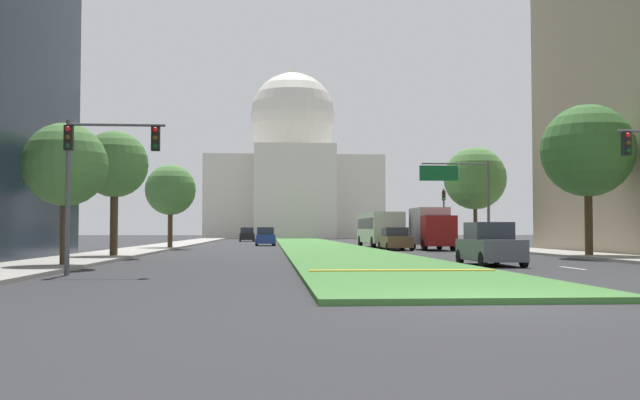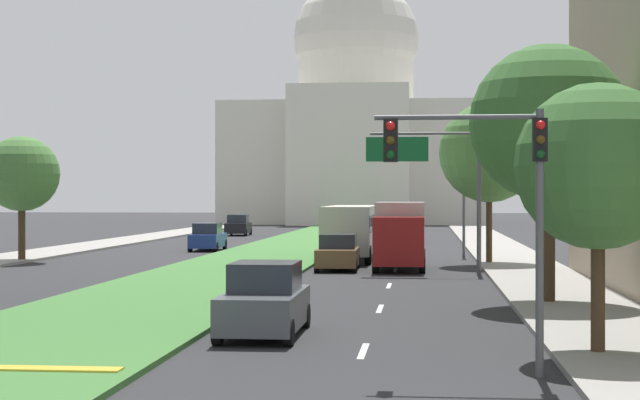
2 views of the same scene
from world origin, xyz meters
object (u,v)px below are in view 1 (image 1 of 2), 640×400
(box_truck_delivery, at_px, (432,228))
(street_tree_left_far, at_px, (170,190))
(overhead_guide_sign, at_px, (463,187))
(street_tree_right_mid, at_px, (588,151))
(street_tree_left_near, at_px, (65,165))
(sedan_far_horizon, at_px, (375,236))
(sedan_lead_stopped, at_px, (490,245))
(sedan_distant, at_px, (265,237))
(street_tree_right_far, at_px, (475,179))
(traffic_light_near_left, at_px, (94,162))
(capitol_building, at_px, (293,174))
(street_tree_left_mid, at_px, (115,165))
(traffic_light_far_right, at_px, (444,210))
(sedan_midblock, at_px, (395,240))
(sedan_very_far, at_px, (247,235))
(city_bus, at_px, (379,227))

(box_truck_delivery, bearing_deg, street_tree_left_far, 169.73)
(overhead_guide_sign, relative_size, street_tree_right_mid, 0.78)
(street_tree_left_near, xyz_separation_m, sedan_far_horizon, (20.39, 55.14, -3.22))
(sedan_lead_stopped, distance_m, sedan_distant, 41.21)
(street_tree_right_far, bearing_deg, traffic_light_near_left, -124.03)
(capitol_building, distance_m, street_tree_right_far, 83.88)
(street_tree_left_mid, relative_size, sedan_distant, 1.54)
(box_truck_delivery, bearing_deg, street_tree_left_near, -129.00)
(capitol_building, relative_size, traffic_light_far_right, 6.30)
(overhead_guide_sign, bearing_deg, street_tree_left_far, 163.70)
(traffic_light_far_right, bearing_deg, street_tree_right_mid, -86.21)
(traffic_light_near_left, height_order, sedan_midblock, traffic_light_near_left)
(street_tree_left_far, bearing_deg, sedan_very_far, 82.65)
(overhead_guide_sign, bearing_deg, capitol_building, 96.09)
(street_tree_left_far, relative_size, sedan_midblock, 1.61)
(street_tree_right_mid, bearing_deg, sedan_very_far, 109.49)
(overhead_guide_sign, distance_m, street_tree_right_mid, 13.69)
(capitol_building, distance_m, street_tree_left_near, 112.43)
(sedan_far_horizon, bearing_deg, street_tree_left_mid, -114.81)
(traffic_light_near_left, relative_size, street_tree_left_far, 0.78)
(sedan_midblock, relative_size, sedan_very_far, 0.92)
(traffic_light_far_right, xyz_separation_m, street_tree_right_mid, (1.72, -25.99, 2.51))
(street_tree_right_far, distance_m, box_truck_delivery, 6.96)
(street_tree_left_near, bearing_deg, traffic_light_near_left, -64.56)
(traffic_light_far_right, distance_m, street_tree_right_mid, 26.17)
(traffic_light_near_left, relative_size, street_tree_left_near, 0.90)
(traffic_light_far_right, bearing_deg, street_tree_left_near, -123.99)
(street_tree_left_near, height_order, street_tree_left_mid, street_tree_left_mid)
(sedan_midblock, height_order, sedan_distant, sedan_distant)
(traffic_light_far_right, distance_m, sedan_lead_stopped, 34.66)
(street_tree_right_far, bearing_deg, sedan_midblock, -149.05)
(traffic_light_far_right, xyz_separation_m, overhead_guide_sign, (-1.65, -12.78, 1.31))
(sedan_midblock, bearing_deg, sedan_far_horizon, 84.48)
(overhead_guide_sign, xyz_separation_m, street_tree_right_mid, (3.38, -13.21, 1.20))
(street_tree_left_mid, xyz_separation_m, sedan_midblock, (17.67, 13.85, -4.22))
(traffic_light_far_right, xyz_separation_m, street_tree_left_mid, (-23.95, -24.67, 1.70))
(street_tree_right_far, relative_size, city_bus, 0.75)
(overhead_guide_sign, height_order, street_tree_left_near, overhead_guide_sign)
(street_tree_right_far, distance_m, city_bus, 9.12)
(street_tree_left_near, height_order, sedan_lead_stopped, street_tree_left_near)
(traffic_light_near_left, distance_m, overhead_guide_sign, 33.51)
(sedan_lead_stopped, distance_m, sedan_very_far, 66.40)
(traffic_light_far_right, xyz_separation_m, sedan_midblock, (-6.28, -10.82, -2.52))
(street_tree_right_mid, height_order, box_truck_delivery, street_tree_right_mid)
(traffic_light_far_right, relative_size, sedan_midblock, 1.26)
(capitol_building, xyz_separation_m, street_tree_left_near, (-12.53, -111.43, -8.17))
(traffic_light_near_left, distance_m, street_tree_right_far, 40.27)
(sedan_midblock, relative_size, sedan_distant, 0.93)
(capitol_building, xyz_separation_m, sedan_distant, (-4.85, -70.26, -11.42))
(street_tree_right_far, xyz_separation_m, sedan_lead_stopped, (-7.25, -27.56, -4.82))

